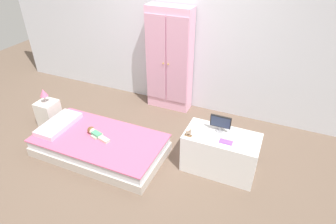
{
  "coord_description": "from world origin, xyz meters",
  "views": [
    {
      "loc": [
        1.63,
        -2.53,
        2.6
      ],
      "look_at": [
        0.37,
        0.39,
        0.56
      ],
      "focal_mm": 30.68,
      "sensor_mm": 36.0,
      "label": 1
    }
  ],
  "objects_px": {
    "bed": "(100,145)",
    "rocking_horse_toy": "(189,133)",
    "table_lamp": "(44,93)",
    "wardrobe": "(169,60)",
    "tv_stand": "(220,153)",
    "book_purple": "(226,142)",
    "nightstand": "(49,113)",
    "doll": "(95,133)",
    "tv_monitor": "(220,123)"
  },
  "relations": [
    {
      "from": "wardrobe",
      "to": "table_lamp",
      "type": "bearing_deg",
      "value": -139.47
    },
    {
      "from": "nightstand",
      "to": "tv_stand",
      "type": "bearing_deg",
      "value": 1.86
    },
    {
      "from": "bed",
      "to": "book_purple",
      "type": "height_order",
      "value": "book_purple"
    },
    {
      "from": "bed",
      "to": "rocking_horse_toy",
      "type": "distance_m",
      "value": 1.29
    },
    {
      "from": "wardrobe",
      "to": "tv_monitor",
      "type": "height_order",
      "value": "wardrobe"
    },
    {
      "from": "table_lamp",
      "to": "wardrobe",
      "type": "distance_m",
      "value": 1.96
    },
    {
      "from": "wardrobe",
      "to": "rocking_horse_toy",
      "type": "height_order",
      "value": "wardrobe"
    },
    {
      "from": "doll",
      "to": "nightstand",
      "type": "distance_m",
      "value": 1.05
    },
    {
      "from": "bed",
      "to": "rocking_horse_toy",
      "type": "bearing_deg",
      "value": 8.6
    },
    {
      "from": "tv_stand",
      "to": "nightstand",
      "type": "bearing_deg",
      "value": -178.14
    },
    {
      "from": "nightstand",
      "to": "book_purple",
      "type": "bearing_deg",
      "value": -0.42
    },
    {
      "from": "nightstand",
      "to": "tv_stand",
      "type": "height_order",
      "value": "tv_stand"
    },
    {
      "from": "doll",
      "to": "book_purple",
      "type": "distance_m",
      "value": 1.74
    },
    {
      "from": "bed",
      "to": "tv_monitor",
      "type": "relative_size",
      "value": 6.89
    },
    {
      "from": "nightstand",
      "to": "rocking_horse_toy",
      "type": "distance_m",
      "value": 2.33
    },
    {
      "from": "table_lamp",
      "to": "doll",
      "type": "bearing_deg",
      "value": -12.68
    },
    {
      "from": "bed",
      "to": "nightstand",
      "type": "relative_size",
      "value": 4.27
    },
    {
      "from": "bed",
      "to": "nightstand",
      "type": "distance_m",
      "value": 1.14
    },
    {
      "from": "wardrobe",
      "to": "book_purple",
      "type": "height_order",
      "value": "wardrobe"
    },
    {
      "from": "tv_stand",
      "to": "book_purple",
      "type": "xyz_separation_m",
      "value": [
        0.07,
        -0.11,
        0.27
      ]
    },
    {
      "from": "doll",
      "to": "bed",
      "type": "bearing_deg",
      "value": -17.93
    },
    {
      "from": "wardrobe",
      "to": "doll",
      "type": "bearing_deg",
      "value": -106.8
    },
    {
      "from": "bed",
      "to": "table_lamp",
      "type": "height_order",
      "value": "table_lamp"
    },
    {
      "from": "bed",
      "to": "doll",
      "type": "height_order",
      "value": "doll"
    },
    {
      "from": "table_lamp",
      "to": "rocking_horse_toy",
      "type": "distance_m",
      "value": 2.3
    },
    {
      "from": "doll",
      "to": "table_lamp",
      "type": "height_order",
      "value": "table_lamp"
    },
    {
      "from": "tv_stand",
      "to": "book_purple",
      "type": "height_order",
      "value": "book_purple"
    },
    {
      "from": "table_lamp",
      "to": "wardrobe",
      "type": "xyz_separation_m",
      "value": [
        1.47,
        1.26,
        0.28
      ]
    },
    {
      "from": "wardrobe",
      "to": "book_purple",
      "type": "xyz_separation_m",
      "value": [
        1.26,
        -1.28,
        -0.31
      ]
    },
    {
      "from": "table_lamp",
      "to": "book_purple",
      "type": "xyz_separation_m",
      "value": [
        2.73,
        -0.02,
        -0.03
      ]
    },
    {
      "from": "bed",
      "to": "table_lamp",
      "type": "bearing_deg",
      "value": 166.92
    },
    {
      "from": "bed",
      "to": "tv_monitor",
      "type": "xyz_separation_m",
      "value": [
        1.5,
        0.42,
        0.52
      ]
    },
    {
      "from": "wardrobe",
      "to": "tv_stand",
      "type": "xyz_separation_m",
      "value": [
        1.19,
        -1.17,
        -0.58
      ]
    },
    {
      "from": "doll",
      "to": "tv_stand",
      "type": "xyz_separation_m",
      "value": [
        1.64,
        0.32,
        -0.03
      ]
    },
    {
      "from": "bed",
      "to": "nightstand",
      "type": "height_order",
      "value": "nightstand"
    },
    {
      "from": "doll",
      "to": "wardrobe",
      "type": "relative_size",
      "value": 0.23
    },
    {
      "from": "bed",
      "to": "doll",
      "type": "xyz_separation_m",
      "value": [
        -0.08,
        0.03,
        0.17
      ]
    },
    {
      "from": "nightstand",
      "to": "tv_monitor",
      "type": "distance_m",
      "value": 2.65
    },
    {
      "from": "table_lamp",
      "to": "nightstand",
      "type": "bearing_deg",
      "value": 180.0
    },
    {
      "from": "bed",
      "to": "table_lamp",
      "type": "xyz_separation_m",
      "value": [
        -1.11,
        0.26,
        0.43
      ]
    },
    {
      "from": "doll",
      "to": "rocking_horse_toy",
      "type": "xyz_separation_m",
      "value": [
        1.27,
        0.15,
        0.28
      ]
    },
    {
      "from": "bed",
      "to": "book_purple",
      "type": "relative_size",
      "value": 11.36
    },
    {
      "from": "wardrobe",
      "to": "book_purple",
      "type": "relative_size",
      "value": 10.98
    },
    {
      "from": "rocking_horse_toy",
      "to": "wardrobe",
      "type": "bearing_deg",
      "value": 121.63
    },
    {
      "from": "table_lamp",
      "to": "wardrobe",
      "type": "relative_size",
      "value": 0.13
    },
    {
      "from": "bed",
      "to": "rocking_horse_toy",
      "type": "xyz_separation_m",
      "value": [
        1.19,
        0.18,
        0.44
      ]
    },
    {
      "from": "tv_monitor",
      "to": "wardrobe",
      "type": "bearing_deg",
      "value": 135.99
    },
    {
      "from": "wardrobe",
      "to": "tv_monitor",
      "type": "bearing_deg",
      "value": -44.01
    },
    {
      "from": "table_lamp",
      "to": "tv_stand",
      "type": "distance_m",
      "value": 2.68
    },
    {
      "from": "bed",
      "to": "doll",
      "type": "bearing_deg",
      "value": 162.07
    }
  ]
}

